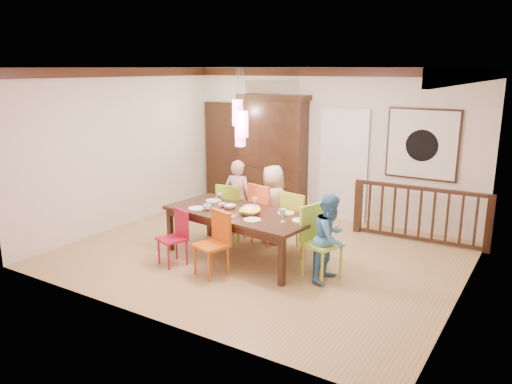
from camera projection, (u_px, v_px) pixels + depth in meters
The scene contains 37 objects.
floor at pixel (261, 254), 7.99m from camera, with size 6.00×6.00×0.00m, color #9D7E4C.
ceiling at pixel (261, 68), 7.29m from camera, with size 6.00×6.00×0.00m, color white.
wall_back at pixel (328, 144), 9.70m from camera, with size 6.00×6.00×0.00m, color beige.
wall_left at pixel (122, 149), 9.18m from camera, with size 5.00×5.00×0.00m, color beige.
wall_right at pixel (470, 190), 6.10m from camera, with size 5.00×5.00×0.00m, color beige.
crown_molding at pixel (261, 73), 7.31m from camera, with size 6.00×5.00×0.16m, color black, non-canonical shape.
panel_door at pixel (226, 154), 10.98m from camera, with size 1.04×0.07×2.24m, color black.
white_doorway at pixel (343, 167), 9.58m from camera, with size 0.97×0.05×2.22m, color silver.
painting at pixel (422, 144), 8.70m from camera, with size 1.25×0.06×1.25m.
pendant_cluster at pixel (240, 123), 7.33m from camera, with size 0.27×0.21×1.14m.
dining_table at pixel (241, 216), 7.68m from camera, with size 2.49×1.35×0.75m.
chair_far_left at pixel (233, 207), 8.61m from camera, with size 0.50×0.50×0.98m.
chair_far_mid at pixel (268, 209), 8.36m from camera, with size 0.56×0.56×1.04m.
chair_far_right at pixel (300, 218), 7.93m from camera, with size 0.53×0.53×1.02m.
chair_near_left at pixel (172, 234), 7.45m from camera, with size 0.48×0.48×0.83m.
chair_near_mid at pixel (211, 240), 7.06m from camera, with size 0.52×0.52×0.92m.
chair_end_right at pixel (323, 238), 6.96m from camera, with size 0.59×0.59×1.03m.
china_hutch at pixel (273, 154), 10.16m from camera, with size 1.51×0.46×2.38m.
balustrade at pixel (420, 213), 8.46m from camera, with size 2.29×0.17×0.96m.
person_far_left at pixel (238, 199), 8.68m from camera, with size 0.50×0.33×1.37m, color beige.
person_far_mid at pixel (273, 204), 8.40m from camera, with size 0.65×0.42×1.33m, color beige.
person_end_right at pixel (330, 238), 6.87m from camera, with size 0.60×0.47×1.24m, color #4483BE.
serving_bowl at pixel (250, 212), 7.51m from camera, with size 0.32×0.32×0.08m, color #DCDF3F.
small_bowl at pixel (230, 207), 7.83m from camera, with size 0.19×0.19×0.06m, color white.
cup_left at pixel (207, 207), 7.73m from camera, with size 0.12×0.12×0.10m, color silver.
cup_right at pixel (282, 213), 7.43m from camera, with size 0.11×0.11×0.10m, color silver.
plate_far_left at pixel (214, 201), 8.26m from camera, with size 0.26×0.26×0.01m, color white.
plate_far_mid at pixel (251, 207), 7.89m from camera, with size 0.26×0.26×0.01m, color white.
plate_far_right at pixel (286, 213), 7.56m from camera, with size 0.26×0.26×0.01m, color white.
plate_near_left at pixel (197, 208), 7.81m from camera, with size 0.26×0.26×0.01m, color white.
plate_near_mid at pixel (252, 220), 7.22m from camera, with size 0.26×0.26×0.01m, color white.
plate_end_right at pixel (301, 220), 7.19m from camera, with size 0.26×0.26×0.01m, color white.
wine_glass_a at pixel (220, 199), 8.05m from camera, with size 0.08×0.08×0.19m, color #590C19, non-canonical shape.
wine_glass_b at pixel (255, 204), 7.75m from camera, with size 0.08×0.08×0.19m, color silver, non-canonical shape.
wine_glass_c at pixel (223, 209), 7.46m from camera, with size 0.08×0.08×0.19m, color #590C19, non-canonical shape.
wine_glass_d at pixel (283, 215), 7.13m from camera, with size 0.08×0.08×0.19m, color silver, non-canonical shape.
napkin at pixel (230, 217), 7.38m from camera, with size 0.18×0.14×0.01m, color #D83359.
Camera 1 is at (3.91, -6.41, 2.90)m, focal length 35.00 mm.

